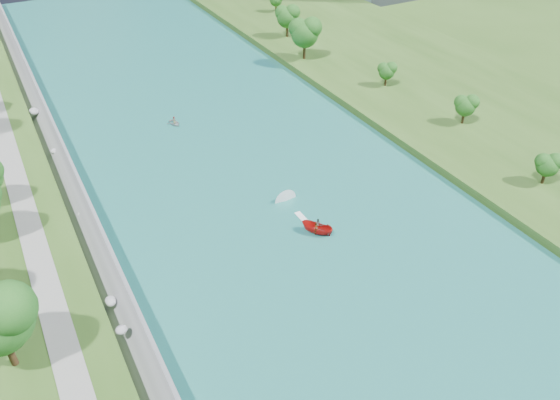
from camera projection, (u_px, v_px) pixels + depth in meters
ground at (314, 251)px, 73.00m from camera, size 260.00×260.00×0.00m
river_water at (249, 178)px, 87.17m from camera, size 55.00×240.00×0.10m
berm_east at (477, 107)px, 106.08m from camera, size 44.00×240.00×1.50m
riprap_bank at (83, 220)px, 75.55m from camera, size 3.55×236.00×4.05m
riverside_path at (28, 221)px, 72.43m from camera, size 3.00×200.00×0.10m
trees_east at (390, 71)px, 107.31m from camera, size 19.22×133.89×10.99m
motorboat at (312, 224)px, 76.32m from camera, size 4.17×19.09×2.16m
raft at (175, 122)px, 101.62m from camera, size 2.72×3.39×1.57m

